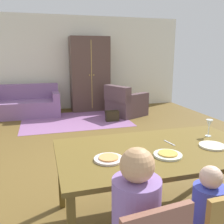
{
  "coord_description": "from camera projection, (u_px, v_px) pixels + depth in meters",
  "views": [
    {
      "loc": [
        -0.85,
        -3.59,
        1.64
      ],
      "look_at": [
        0.08,
        -0.39,
        0.85
      ],
      "focal_mm": 39.74,
      "sensor_mm": 36.0,
      "label": 1
    }
  ],
  "objects": [
    {
      "name": "plate_near_man",
      "position": [
        109.0,
        159.0,
        2.09
      ],
      "size": [
        0.25,
        0.25,
        0.02
      ],
      "primitive_type": "cylinder",
      "color": "silver",
      "rests_on": "dining_table"
    },
    {
      "name": "fork",
      "position": [
        132.0,
        154.0,
        2.22
      ],
      "size": [
        0.06,
        0.15,
        0.01
      ],
      "primitive_type": "cube",
      "rotation": [
        0.0,
        0.0,
        0.29
      ],
      "color": "silver",
      "rests_on": "dining_table"
    },
    {
      "name": "plate_near_woman",
      "position": [
        212.0,
        146.0,
        2.39
      ],
      "size": [
        0.25,
        0.25,
        0.02
      ],
      "primitive_type": "cylinder",
      "color": "white",
      "rests_on": "dining_table"
    },
    {
      "name": "area_rug",
      "position": [
        76.0,
        120.0,
        6.2
      ],
      "size": [
        2.6,
        1.8,
        0.01
      ],
      "primitive_type": "cube",
      "color": "#8E5C90",
      "rests_on": "ground_plane"
    },
    {
      "name": "armoire",
      "position": [
        90.0,
        74.0,
        7.16
      ],
      "size": [
        1.1,
        0.59,
        2.1
      ],
      "color": "#4F3931",
      "rests_on": "ground_plane"
    },
    {
      "name": "couch",
      "position": [
        25.0,
        105.0,
        6.6
      ],
      "size": [
        1.81,
        0.86,
        0.82
      ],
      "color": "#865F91",
      "rests_on": "ground_plane"
    },
    {
      "name": "ground_plane",
      "position": [
        93.0,
        145.0,
        4.56
      ],
      "size": [
        6.87,
        6.47,
        0.02
      ],
      "primitive_type": "cube",
      "color": "brown"
    },
    {
      "name": "wine_glass",
      "position": [
        209.0,
        124.0,
        2.67
      ],
      "size": [
        0.07,
        0.07,
        0.19
      ],
      "color": "silver",
      "rests_on": "dining_table"
    },
    {
      "name": "pizza_near_man",
      "position": [
        109.0,
        157.0,
        2.09
      ],
      "size": [
        0.17,
        0.17,
        0.01
      ],
      "primitive_type": "cylinder",
      "color": "#E69551",
      "rests_on": "plate_near_man"
    },
    {
      "name": "dining_table",
      "position": [
        158.0,
        155.0,
        2.36
      ],
      "size": [
        1.9,
        1.07,
        0.76
      ],
      "color": "brown",
      "rests_on": "ground_plane"
    },
    {
      "name": "pizza_near_child",
      "position": [
        168.0,
        153.0,
        2.17
      ],
      "size": [
        0.17,
        0.17,
        0.01
      ],
      "primitive_type": "cylinder",
      "color": "gold",
      "rests_on": "plate_near_child"
    },
    {
      "name": "knife",
      "position": [
        169.0,
        143.0,
        2.48
      ],
      "size": [
        0.04,
        0.17,
        0.01
      ],
      "primitive_type": "cube",
      "rotation": [
        0.0,
        0.0,
        0.16
      ],
      "color": "silver",
      "rests_on": "dining_table"
    },
    {
      "name": "handbag",
      "position": [
        112.0,
        116.0,
        6.13
      ],
      "size": [
        0.32,
        0.16,
        0.26
      ],
      "primitive_type": "cube",
      "color": "black",
      "rests_on": "ground_plane"
    },
    {
      "name": "armchair",
      "position": [
        125.0,
        104.0,
        6.66
      ],
      "size": [
        1.13,
        1.13,
        0.82
      ],
      "color": "#594247",
      "rests_on": "ground_plane"
    },
    {
      "name": "plate_near_child",
      "position": [
        168.0,
        155.0,
        2.18
      ],
      "size": [
        0.25,
        0.25,
        0.02
      ],
      "primitive_type": "cylinder",
      "color": "silver",
      "rests_on": "dining_table"
    },
    {
      "name": "back_wall",
      "position": [
        69.0,
        63.0,
        7.31
      ],
      "size": [
        6.87,
        0.1,
        2.7
      ],
      "primitive_type": "cube",
      "color": "silver",
      "rests_on": "ground_plane"
    }
  ]
}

